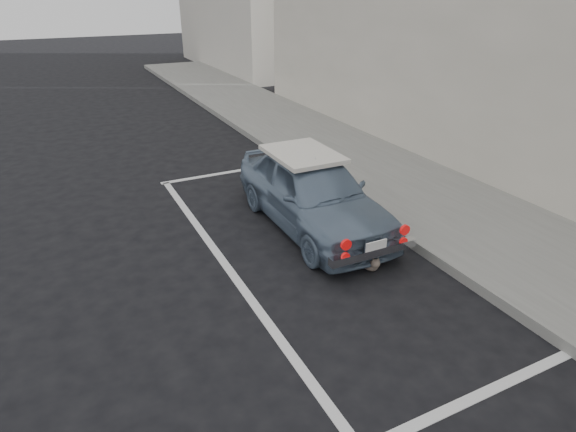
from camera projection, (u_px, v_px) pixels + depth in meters
ground at (406, 379)px, 4.93m from camera, size 80.00×80.00×0.00m
sidewalk at (484, 229)px, 7.80m from camera, size 2.80×40.00×0.15m
pline_rear at (479, 395)px, 4.72m from camera, size 3.00×0.12×0.01m
pline_front at (230, 172)px, 10.37m from camera, size 3.00×0.12×0.01m
pline_side at (224, 263)px, 6.98m from camera, size 0.12×7.00×0.01m
retro_coupe at (313, 191)px, 7.81m from camera, size 1.46×3.58×1.21m
cat at (370, 262)px, 6.77m from camera, size 0.27×0.50×0.27m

